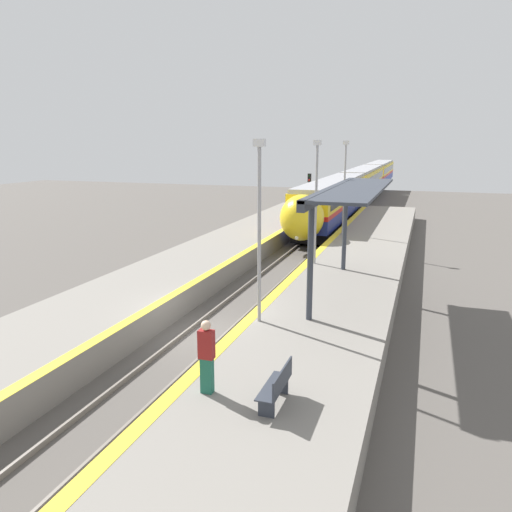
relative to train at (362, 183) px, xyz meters
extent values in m
plane|color=#56514C|center=(0.00, -43.87, -2.21)|extent=(120.00, 120.00, 0.00)
cube|color=slate|center=(-0.72, -43.87, -2.13)|extent=(0.08, 90.00, 0.15)
cube|color=slate|center=(0.72, -43.87, -2.13)|extent=(0.08, 90.00, 0.15)
cube|color=black|center=(0.00, -18.68, -1.61)|extent=(2.47, 17.73, 0.75)
cube|color=navy|center=(0.00, -18.68, -0.79)|extent=(2.80, 19.27, 0.91)
cube|color=red|center=(0.00, -18.68, -0.18)|extent=(2.82, 19.27, 0.31)
cube|color=yellow|center=(0.00, -18.68, 0.67)|extent=(2.80, 19.27, 1.37)
cube|color=black|center=(0.00, -18.68, 0.60)|extent=(2.83, 17.73, 0.76)
cube|color=#9E9EA3|center=(0.00, -18.68, 1.50)|extent=(2.52, 19.27, 0.30)
cylinder|color=black|center=(-0.72, -25.75, -1.74)|extent=(0.12, 0.93, 0.93)
cylinder|color=black|center=(0.72, -25.75, -1.74)|extent=(0.12, 0.93, 0.93)
cylinder|color=black|center=(-0.72, -23.55, -1.74)|extent=(0.12, 0.93, 0.93)
cylinder|color=black|center=(0.72, -23.55, -1.74)|extent=(0.12, 0.93, 0.93)
cylinder|color=black|center=(-0.72, -13.80, -1.74)|extent=(0.12, 0.93, 0.93)
cylinder|color=black|center=(0.72, -13.80, -1.74)|extent=(0.12, 0.93, 0.93)
cylinder|color=black|center=(-0.72, -11.60, -1.74)|extent=(0.12, 0.93, 0.93)
cylinder|color=black|center=(0.72, -11.60, -1.74)|extent=(0.12, 0.93, 0.93)
ellipsoid|color=yellow|center=(0.00, -29.45, 0.06)|extent=(2.69, 3.43, 2.85)
ellipsoid|color=black|center=(0.00, -29.88, 0.52)|extent=(1.96, 2.00, 1.45)
sphere|color=#F9F4CC|center=(0.00, -30.74, -0.99)|extent=(0.24, 0.24, 0.24)
cube|color=black|center=(0.00, 1.39, -1.61)|extent=(2.47, 17.73, 0.75)
cube|color=navy|center=(0.00, 1.39, -0.79)|extent=(2.80, 19.27, 0.91)
cube|color=red|center=(0.00, 1.39, -0.18)|extent=(2.82, 19.27, 0.31)
cube|color=yellow|center=(0.00, 1.39, 0.67)|extent=(2.80, 19.27, 1.37)
cube|color=black|center=(0.00, 1.39, 0.60)|extent=(2.83, 17.73, 0.76)
cube|color=#9E9EA3|center=(0.00, 1.39, 1.50)|extent=(2.52, 19.27, 0.30)
cylinder|color=black|center=(-0.72, -5.68, -1.74)|extent=(0.12, 0.93, 0.93)
cylinder|color=black|center=(0.72, -5.68, -1.74)|extent=(0.12, 0.93, 0.93)
cylinder|color=black|center=(-0.72, -3.48, -1.74)|extent=(0.12, 0.93, 0.93)
cylinder|color=black|center=(0.72, -3.48, -1.74)|extent=(0.12, 0.93, 0.93)
cylinder|color=black|center=(-0.72, 6.27, -1.74)|extent=(0.12, 0.93, 0.93)
cylinder|color=black|center=(0.72, 6.27, -1.74)|extent=(0.12, 0.93, 0.93)
cylinder|color=black|center=(-0.72, 8.47, -1.74)|extent=(0.12, 0.93, 0.93)
cylinder|color=black|center=(0.72, 8.47, -1.74)|extent=(0.12, 0.93, 0.93)
cube|color=black|center=(0.00, 21.46, -1.61)|extent=(2.47, 17.73, 0.75)
cube|color=navy|center=(0.00, 21.46, -0.79)|extent=(2.80, 19.27, 0.91)
cube|color=red|center=(0.00, 21.46, -0.18)|extent=(2.82, 19.27, 0.31)
cube|color=yellow|center=(0.00, 21.46, 0.67)|extent=(2.80, 19.27, 1.37)
cube|color=black|center=(0.00, 21.46, 0.60)|extent=(2.83, 17.73, 0.76)
cube|color=#9E9EA3|center=(0.00, 21.46, 1.50)|extent=(2.52, 19.27, 0.30)
cylinder|color=black|center=(-0.72, 14.39, -1.74)|extent=(0.12, 0.93, 0.93)
cylinder|color=black|center=(0.72, 14.39, -1.74)|extent=(0.12, 0.93, 0.93)
cylinder|color=black|center=(-0.72, 16.59, -1.74)|extent=(0.12, 0.93, 0.93)
cylinder|color=black|center=(0.72, 16.59, -1.74)|extent=(0.12, 0.93, 0.93)
cylinder|color=black|center=(-0.72, 26.33, -1.74)|extent=(0.12, 0.93, 0.93)
cylinder|color=black|center=(0.72, 26.33, -1.74)|extent=(0.12, 0.93, 0.93)
cylinder|color=black|center=(-0.72, 28.53, -1.74)|extent=(0.12, 0.93, 0.93)
cylinder|color=black|center=(0.72, 28.53, -1.74)|extent=(0.12, 0.93, 0.93)
cube|color=gray|center=(4.01, -43.87, -1.70)|extent=(4.68, 64.00, 1.02)
cube|color=yellow|center=(1.87, -43.87, -1.18)|extent=(0.40, 64.00, 0.01)
cube|color=gray|center=(-3.91, -43.87, -1.70)|extent=(4.48, 64.00, 1.02)
cube|color=yellow|center=(-1.87, -43.87, -1.18)|extent=(0.40, 64.00, 0.01)
cube|color=#2D333D|center=(4.26, -50.05, -0.97)|extent=(0.36, 0.06, 0.42)
cube|color=#2D333D|center=(4.26, -48.94, -0.97)|extent=(0.36, 0.06, 0.42)
cube|color=#2D333D|center=(4.26, -49.49, -0.75)|extent=(0.44, 1.48, 0.03)
cube|color=#2D333D|center=(4.46, -49.49, -0.51)|extent=(0.04, 1.48, 0.44)
cube|color=#1E604C|center=(2.61, -49.47, -0.75)|extent=(0.28, 0.20, 0.87)
cube|color=maroon|center=(2.61, -49.47, 0.03)|extent=(0.36, 0.22, 0.69)
sphere|color=beige|center=(2.61, -49.47, 0.49)|extent=(0.24, 0.24, 0.24)
cylinder|color=#59595E|center=(-2.18, -18.02, -0.43)|extent=(0.14, 0.14, 3.56)
cube|color=black|center=(-2.18, -18.02, 1.70)|extent=(0.28, 0.20, 0.70)
sphere|color=black|center=(-2.18, -18.13, 1.87)|extent=(0.14, 0.14, 0.14)
sphere|color=red|center=(-2.18, -18.13, 1.53)|extent=(0.14, 0.14, 0.14)
cylinder|color=#9E9EA3|center=(2.23, -44.47, 1.64)|extent=(0.12, 0.12, 5.64)
cube|color=silver|center=(2.23, -44.47, 4.58)|extent=(0.36, 0.20, 0.24)
cylinder|color=#9E9EA3|center=(2.23, -35.97, 1.64)|extent=(0.12, 0.12, 5.64)
cube|color=silver|center=(2.23, -35.97, 4.58)|extent=(0.36, 0.20, 0.24)
cylinder|color=#9E9EA3|center=(2.23, -27.46, 1.64)|extent=(0.12, 0.12, 5.64)
cube|color=silver|center=(2.23, -27.46, 4.58)|extent=(0.36, 0.20, 0.24)
cylinder|color=#333842|center=(3.76, -43.79, 0.74)|extent=(0.20, 0.20, 3.86)
cylinder|color=#333842|center=(3.76, -36.69, 0.74)|extent=(0.20, 0.20, 3.86)
cube|color=#333842|center=(3.76, -40.24, 2.77)|extent=(0.24, 10.10, 0.36)
cube|color=#333842|center=(4.66, -40.24, 2.89)|extent=(2.00, 10.10, 0.10)
camera|label=1|loc=(7.19, -59.30, 4.59)|focal=35.00mm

